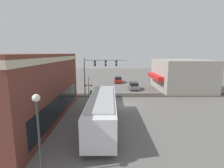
% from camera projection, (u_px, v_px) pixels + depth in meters
% --- Properties ---
extents(ground_plane, '(120.00, 120.00, 0.00)m').
position_uv_depth(ground_plane, '(125.00, 106.00, 24.42)').
color(ground_plane, '#605E5B').
extents(brick_building, '(18.40, 8.30, 7.16)m').
position_uv_depth(brick_building, '(21.00, 88.00, 18.68)').
color(brick_building, brown).
rests_on(brick_building, ground).
extents(shop_building, '(12.10, 10.33, 5.95)m').
position_uv_depth(shop_building, '(181.00, 75.00, 35.05)').
color(shop_building, gray).
rests_on(shop_building, ground).
extents(city_bus, '(11.83, 2.59, 3.08)m').
position_uv_depth(city_bus, '(102.00, 110.00, 17.32)').
color(city_bus, silver).
rests_on(city_bus, ground).
extents(traffic_signal_gantry, '(0.42, 6.90, 6.58)m').
position_uv_depth(traffic_signal_gantry, '(97.00, 68.00, 27.82)').
color(traffic_signal_gantry, gray).
rests_on(traffic_signal_gantry, ground).
extents(crossing_signal, '(1.41, 1.18, 3.81)m').
position_uv_depth(crossing_signal, '(89.00, 85.00, 27.13)').
color(crossing_signal, gray).
rests_on(crossing_signal, ground).
extents(streetlamp, '(0.44, 0.44, 5.03)m').
position_uv_depth(streetlamp, '(39.00, 129.00, 9.93)').
color(streetlamp, '#38383A').
rests_on(streetlamp, ground).
extents(rail_track_near, '(2.60, 60.00, 0.15)m').
position_uv_depth(rail_track_near, '(122.00, 95.00, 30.33)').
color(rail_track_near, '#332D28').
rests_on(rail_track_near, ground).
extents(parked_car_grey, '(4.61, 1.82, 1.47)m').
position_uv_depth(parked_car_grey, '(133.00, 86.00, 35.41)').
color(parked_car_grey, slate).
rests_on(parked_car_grey, ground).
extents(parked_car_red, '(4.66, 1.82, 1.50)m').
position_uv_depth(parked_car_red, '(118.00, 80.00, 43.67)').
color(parked_car_red, '#B21E19').
rests_on(parked_car_red, ground).
extents(pedestrian_at_crossing, '(0.34, 0.34, 1.66)m').
position_uv_depth(pedestrian_at_crossing, '(91.00, 95.00, 27.13)').
color(pedestrian_at_crossing, black).
rests_on(pedestrian_at_crossing, ground).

